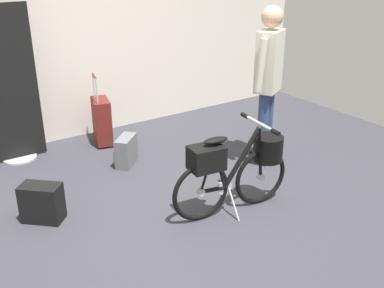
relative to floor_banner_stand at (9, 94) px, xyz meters
name	(u,v)px	position (x,y,z in m)	size (l,w,h in m)	color
ground_plane	(199,216)	(0.96, -2.07, -0.74)	(6.45, 6.45, 0.00)	#38383F
back_wall	(80,23)	(0.96, 0.33, 0.60)	(6.45, 0.10, 2.67)	silver
floor_banner_stand	(9,94)	(0.00, 0.00, 0.00)	(0.60, 0.36, 1.65)	#B7B7BC
folding_bike_foreground	(237,166)	(1.28, -2.16, -0.31)	(1.12, 0.53, 0.80)	black
visitor_near_wall	(268,77)	(2.16, -1.55, 0.20)	(0.47, 0.37, 1.63)	navy
rolling_suitcase	(102,121)	(0.94, -0.12, -0.45)	(0.27, 0.39, 0.83)	maroon
backpack_on_floor	(42,203)	(-0.17, -1.38, -0.57)	(0.37, 0.36, 0.33)	black
handbag_on_floor	(126,151)	(0.91, -0.79, -0.58)	(0.33, 0.32, 0.31)	slate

